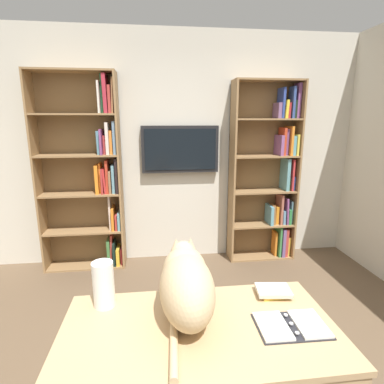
# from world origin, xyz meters

# --- Properties ---
(wall_back) EXTENTS (4.52, 0.06, 2.70)m
(wall_back) POSITION_xyz_m (0.00, -2.23, 1.35)
(wall_back) COLOR beige
(wall_back) RESTS_ON ground
(bookshelf_left) EXTENTS (0.80, 0.28, 2.14)m
(bookshelf_left) POSITION_xyz_m (-1.17, -2.06, 1.05)
(bookshelf_left) COLOR #937047
(bookshelf_left) RESTS_ON ground
(bookshelf_right) EXTENTS (0.91, 0.28, 2.21)m
(bookshelf_right) POSITION_xyz_m (0.96, -2.07, 1.12)
(bookshelf_right) COLOR #937047
(bookshelf_right) RESTS_ON ground
(wall_mounted_tv) EXTENTS (0.90, 0.07, 0.55)m
(wall_mounted_tv) POSITION_xyz_m (-0.07, -2.15, 1.37)
(wall_mounted_tv) COLOR black
(desk) EXTENTS (1.31, 0.69, 0.75)m
(desk) POSITION_xyz_m (0.05, 0.24, 0.63)
(desk) COLOR tan
(desk) RESTS_ON ground
(cat) EXTENTS (0.27, 0.65, 0.35)m
(cat) POSITION_xyz_m (0.10, 0.11, 0.92)
(cat) COLOR #D1B284
(cat) RESTS_ON desk
(open_binder) EXTENTS (0.34, 0.23, 0.02)m
(open_binder) POSITION_xyz_m (-0.39, 0.27, 0.76)
(open_binder) COLOR #26262B
(open_binder) RESTS_ON desk
(paper_towel_roll) EXTENTS (0.11, 0.11, 0.25)m
(paper_towel_roll) POSITION_xyz_m (0.52, -0.02, 0.87)
(paper_towel_roll) COLOR white
(paper_towel_roll) RESTS_ON desk
(desk_book_stack) EXTENTS (0.20, 0.16, 0.04)m
(desk_book_stack) POSITION_xyz_m (-0.40, 0.00, 0.77)
(desk_book_stack) COLOR gold
(desk_book_stack) RESTS_ON desk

